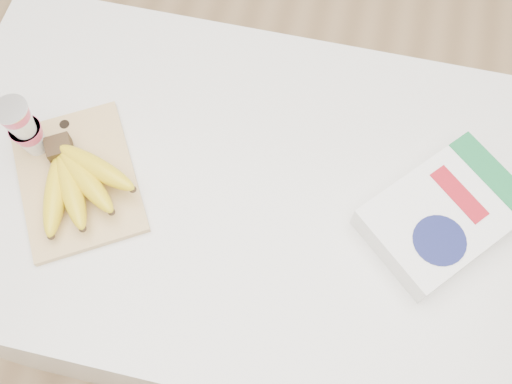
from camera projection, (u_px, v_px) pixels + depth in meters
room at (197, 10)px, 0.66m from camera, size 4.00×4.00×4.00m
table at (230, 251)px, 1.51m from camera, size 1.15×0.77×0.86m
cutting_board at (78, 179)px, 1.11m from camera, size 0.34×0.36×0.01m
bananas at (76, 180)px, 1.07m from camera, size 0.21×0.21×0.07m
yogurt_stack at (24, 127)px, 1.05m from camera, size 0.07×0.07×0.15m
cereal_box at (444, 215)px, 1.05m from camera, size 0.33×0.34×0.06m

